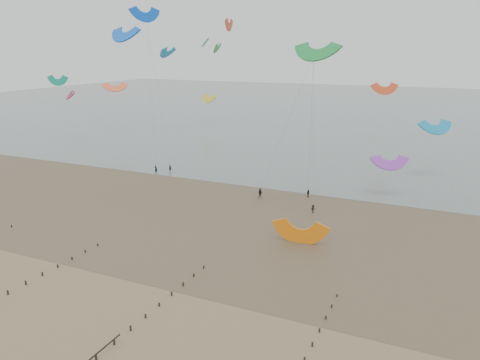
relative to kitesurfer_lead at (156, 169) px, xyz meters
name	(u,v)px	position (x,y,z in m)	size (l,w,h in m)	color
ground	(123,305)	(30.31, -51.17, -0.94)	(500.00, 500.00, 0.00)	brown
sea_and_shore	(224,210)	(26.23, -16.77, -0.93)	(500.00, 665.00, 0.03)	#475654
kitesurfer_lead	(156,169)	(0.00, 0.00, 0.00)	(0.68, 0.45, 1.87)	black
kitesurfers	(421,207)	(59.01, -3.05, -0.08)	(88.07, 18.21, 1.88)	black
grounded_kite	(300,243)	(43.46, -25.59, -0.94)	(7.34, 3.84, 5.59)	orange
kites_airborne	(304,72)	(22.99, 41.32, 21.11)	(243.01, 106.68, 40.99)	#F14D21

